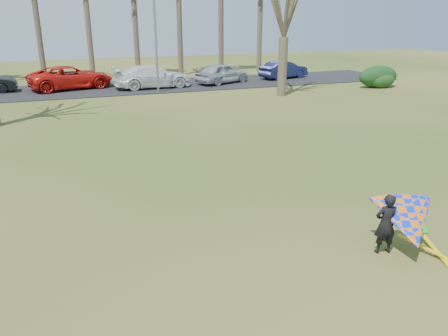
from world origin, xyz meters
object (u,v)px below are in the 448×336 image
object	(u,v)px
car_2	(71,77)
car_3	(152,76)
streetlight	(157,29)
car_5	(284,70)
kite_flyer	(407,223)
car_4	(222,73)

from	to	relation	value
car_2	car_3	world-z (taller)	car_2
streetlight	car_5	xyz separation A→B (m)	(11.74, 3.39, -3.65)
car_3	kite_flyer	size ratio (longest dim) A/B	2.46
car_4	car_3	bearing A→B (deg)	68.62
car_3	car_4	bearing A→B (deg)	-90.62
streetlight	car_2	distance (m)	7.97
car_2	kite_flyer	xyz separation A→B (m)	(6.97, -28.13, -0.08)
streetlight	car_3	distance (m)	4.15
car_3	streetlight	bearing A→B (deg)	179.90
car_4	car_5	world-z (taller)	car_4
streetlight	car_3	size ratio (longest dim) A/B	1.36
car_4	car_5	bearing A→B (deg)	-106.61
car_2	car_3	distance (m)	6.14
car_5	car_2	bearing A→B (deg)	72.58
car_5	kite_flyer	distance (m)	29.85
car_2	car_4	bearing A→B (deg)	-111.51
car_3	car_4	size ratio (longest dim) A/B	1.23
car_2	car_5	xyz separation A→B (m)	(17.83, -0.32, -0.11)
streetlight	car_5	distance (m)	12.76
car_2	kite_flyer	size ratio (longest dim) A/B	2.58
streetlight	car_2	xyz separation A→B (m)	(-6.09, 3.72, -3.55)
car_3	car_4	xyz separation A→B (m)	(5.82, 0.37, -0.04)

